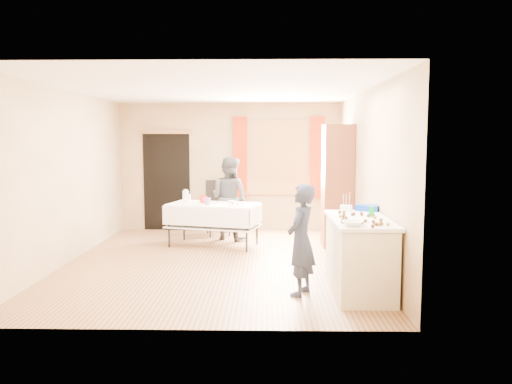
{
  "coord_description": "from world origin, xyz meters",
  "views": [
    {
      "loc": [
        0.75,
        -7.46,
        1.86
      ],
      "look_at": [
        0.6,
        0.0,
        1.08
      ],
      "focal_mm": 35.0,
      "sensor_mm": 36.0,
      "label": 1
    }
  ],
  "objects_px": {
    "counter": "(359,255)",
    "woman": "(229,198)",
    "chair": "(218,219)",
    "girl": "(301,240)",
    "party_table": "(214,221)",
    "cabinet": "(337,186)"
  },
  "relations": [
    {
      "from": "cabinet",
      "to": "woman",
      "type": "height_order",
      "value": "cabinet"
    },
    {
      "from": "cabinet",
      "to": "chair",
      "type": "height_order",
      "value": "cabinet"
    },
    {
      "from": "party_table",
      "to": "girl",
      "type": "relative_size",
      "value": 1.28
    },
    {
      "from": "party_table",
      "to": "chair",
      "type": "height_order",
      "value": "chair"
    },
    {
      "from": "cabinet",
      "to": "girl",
      "type": "relative_size",
      "value": 1.58
    },
    {
      "from": "chair",
      "to": "woman",
      "type": "bearing_deg",
      "value": -73.94
    },
    {
      "from": "party_table",
      "to": "chair",
      "type": "relative_size",
      "value": 1.61
    },
    {
      "from": "counter",
      "to": "woman",
      "type": "height_order",
      "value": "woman"
    },
    {
      "from": "cabinet",
      "to": "girl",
      "type": "bearing_deg",
      "value": -106.39
    },
    {
      "from": "cabinet",
      "to": "party_table",
      "type": "distance_m",
      "value": 2.25
    },
    {
      "from": "woman",
      "to": "chair",
      "type": "bearing_deg",
      "value": -28.92
    },
    {
      "from": "cabinet",
      "to": "party_table",
      "type": "bearing_deg",
      "value": -178.92
    },
    {
      "from": "party_table",
      "to": "chair",
      "type": "distance_m",
      "value": 1.06
    },
    {
      "from": "cabinet",
      "to": "chair",
      "type": "xyz_separation_m",
      "value": [
        -2.18,
        1.01,
        -0.74
      ]
    },
    {
      "from": "chair",
      "to": "girl",
      "type": "bearing_deg",
      "value": -84.39
    },
    {
      "from": "cabinet",
      "to": "chair",
      "type": "distance_m",
      "value": 2.52
    },
    {
      "from": "cabinet",
      "to": "counter",
      "type": "relative_size",
      "value": 1.44
    },
    {
      "from": "girl",
      "to": "woman",
      "type": "bearing_deg",
      "value": -138.35
    },
    {
      "from": "chair",
      "to": "girl",
      "type": "height_order",
      "value": "girl"
    },
    {
      "from": "woman",
      "to": "girl",
      "type": "bearing_deg",
      "value": 139.15
    },
    {
      "from": "counter",
      "to": "girl",
      "type": "bearing_deg",
      "value": -168.76
    },
    {
      "from": "counter",
      "to": "party_table",
      "type": "bearing_deg",
      "value": 128.33
    }
  ]
}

